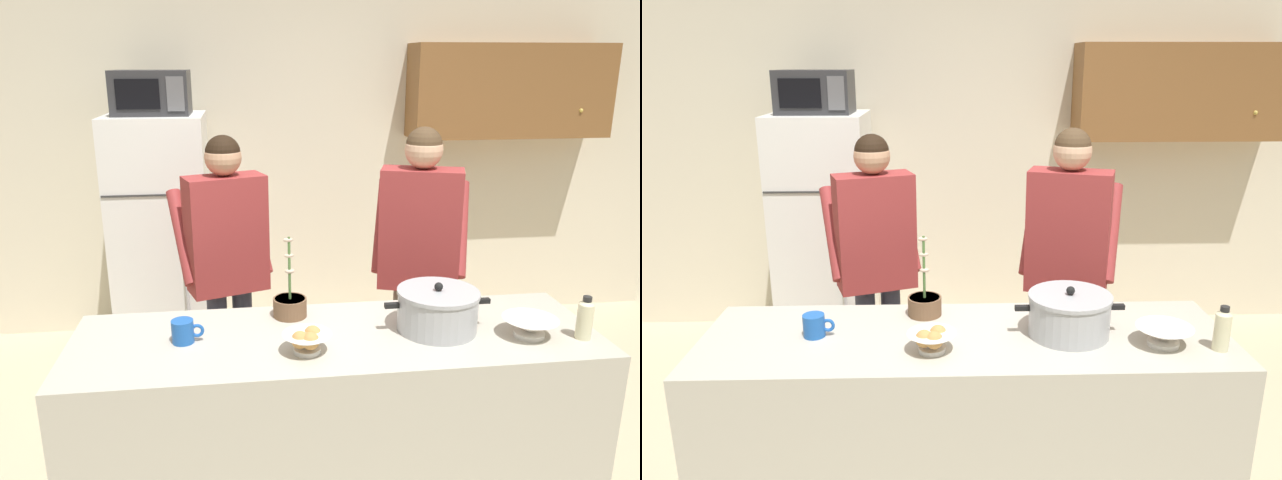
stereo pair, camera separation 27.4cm
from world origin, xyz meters
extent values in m
cube|color=beige|center=(0.00, 2.30, 1.30)|extent=(6.00, 0.12, 2.60)
cube|color=brown|center=(1.60, 2.07, 1.80)|extent=(1.47, 0.34, 0.67)
sphere|color=gold|center=(2.08, 1.90, 1.67)|extent=(0.03, 0.03, 0.03)
cube|color=#BCB7A8|center=(0.00, 0.00, 0.46)|extent=(2.19, 0.68, 0.92)
cube|color=white|center=(-0.93, 1.85, 0.84)|extent=(0.64, 0.64, 1.68)
cube|color=#333333|center=(-0.93, 1.53, 1.21)|extent=(0.63, 0.01, 0.01)
cylinder|color=#B2B2B7|center=(-0.75, 1.50, 0.76)|extent=(0.02, 0.02, 0.76)
cube|color=#2D2D30|center=(-0.93, 1.83, 1.82)|extent=(0.48, 0.36, 0.28)
cube|color=black|center=(-0.99, 1.65, 1.82)|extent=(0.26, 0.01, 0.18)
cube|color=#59595B|center=(-0.76, 1.65, 1.82)|extent=(0.11, 0.01, 0.21)
cylinder|color=#33384C|center=(-0.39, 0.91, 0.40)|extent=(0.11, 0.11, 0.80)
cylinder|color=#33384C|center=(-0.53, 0.87, 0.40)|extent=(0.11, 0.11, 0.80)
cube|color=#993333|center=(-0.46, 0.89, 1.12)|extent=(0.46, 0.32, 0.64)
sphere|color=tan|center=(-0.46, 0.89, 1.53)|extent=(0.19, 0.19, 0.19)
sphere|color=black|center=(-0.46, 0.89, 1.56)|extent=(0.18, 0.18, 0.18)
cylinder|color=#993333|center=(-0.31, 1.07, 1.10)|extent=(0.20, 0.38, 0.49)
cylinder|color=#993333|center=(-0.70, 0.94, 1.10)|extent=(0.20, 0.38, 0.49)
cylinder|color=#726656|center=(0.64, 0.74, 0.41)|extent=(0.11, 0.11, 0.82)
cylinder|color=#726656|center=(0.50, 0.79, 0.41)|extent=(0.11, 0.11, 0.82)
cube|color=#993333|center=(0.57, 0.76, 1.15)|extent=(0.47, 0.33, 0.65)
sphere|color=#D8A884|center=(0.57, 0.76, 1.57)|extent=(0.20, 0.20, 0.20)
sphere|color=#4C3823|center=(0.57, 0.76, 1.60)|extent=(0.19, 0.19, 0.19)
cylinder|color=#993333|center=(0.81, 0.81, 1.13)|extent=(0.20, 0.39, 0.50)
cylinder|color=#993333|center=(0.41, 0.94, 1.13)|extent=(0.20, 0.39, 0.50)
cylinder|color=#ADAFB5|center=(0.43, 0.00, 1.00)|extent=(0.33, 0.33, 0.16)
cylinder|color=#ADAFB5|center=(0.43, 0.00, 1.09)|extent=(0.34, 0.34, 0.02)
sphere|color=black|center=(0.43, 0.00, 1.11)|extent=(0.04, 0.04, 0.04)
cube|color=black|center=(0.23, 0.00, 1.04)|extent=(0.06, 0.02, 0.02)
cube|color=black|center=(0.62, 0.00, 1.04)|extent=(0.06, 0.02, 0.02)
cylinder|color=#1E59B2|center=(-0.63, 0.01, 0.97)|extent=(0.09, 0.09, 0.10)
torus|color=#1E59B2|center=(-0.57, 0.01, 0.97)|extent=(0.06, 0.01, 0.06)
cylinder|color=white|center=(-0.14, -0.14, 0.93)|extent=(0.11, 0.11, 0.02)
cone|color=white|center=(-0.14, -0.14, 0.97)|extent=(0.19, 0.19, 0.06)
sphere|color=tan|center=(-0.17, -0.16, 0.98)|extent=(0.07, 0.07, 0.07)
sphere|color=tan|center=(-0.12, -0.12, 0.98)|extent=(0.07, 0.07, 0.07)
sphere|color=tan|center=(-0.13, -0.17, 0.98)|extent=(0.07, 0.07, 0.07)
cylinder|color=white|center=(0.79, -0.11, 0.93)|extent=(0.13, 0.13, 0.02)
cone|color=white|center=(0.79, -0.11, 0.97)|extent=(0.23, 0.23, 0.06)
cylinder|color=beige|center=(1.00, -0.16, 1.00)|extent=(0.06, 0.06, 0.15)
cone|color=beige|center=(1.00, -0.16, 1.08)|extent=(0.06, 0.06, 0.02)
cylinder|color=#262626|center=(1.00, -0.16, 1.09)|extent=(0.03, 0.03, 0.02)
cylinder|color=brown|center=(-0.18, 0.22, 0.96)|extent=(0.15, 0.15, 0.09)
cylinder|color=#38281E|center=(-0.18, 0.22, 1.00)|extent=(0.14, 0.13, 0.01)
cylinder|color=#4C7238|center=(-0.18, 0.22, 1.15)|extent=(0.01, 0.02, 0.28)
ellipsoid|color=beige|center=(-0.18, 0.22, 1.13)|extent=(0.04, 0.03, 0.02)
ellipsoid|color=beige|center=(-0.18, 0.23, 1.20)|extent=(0.04, 0.03, 0.02)
ellipsoid|color=beige|center=(-0.18, 0.23, 1.27)|extent=(0.04, 0.03, 0.02)
camera|label=1|loc=(-0.36, -2.27, 2.02)|focal=33.89mm
camera|label=2|loc=(-0.09, -2.29, 2.02)|focal=33.89mm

